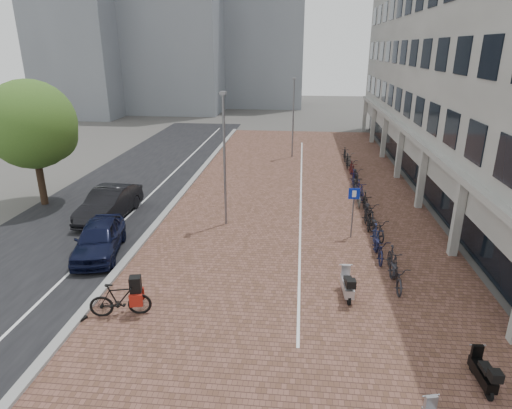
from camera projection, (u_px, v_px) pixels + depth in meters
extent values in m
plane|color=#474442|center=(239.00, 292.00, 16.09)|extent=(140.00, 140.00, 0.00)
cube|color=brown|center=(298.00, 192.00, 27.12)|extent=(14.50, 42.00, 0.04)
cube|color=black|center=(128.00, 187.00, 28.18)|extent=(8.00, 50.00, 0.03)
cube|color=gray|center=(186.00, 188.00, 27.78)|extent=(0.35, 42.00, 0.14)
cube|color=white|center=(158.00, 188.00, 27.99)|extent=(0.12, 44.00, 0.00)
cube|color=white|center=(301.00, 192.00, 27.09)|extent=(0.10, 30.00, 0.00)
cube|color=#A9A9A4|center=(481.00, 48.00, 26.90)|extent=(8.00, 40.00, 13.00)
cube|color=black|center=(411.00, 154.00, 29.55)|extent=(0.15, 38.00, 3.20)
cube|color=#A9A9A4|center=(411.00, 128.00, 28.97)|extent=(1.60, 38.00, 0.30)
cube|color=#A9A9A4|center=(458.00, 219.00, 18.40)|extent=(0.35, 0.35, 3.40)
cube|color=#A9A9A4|center=(422.00, 179.00, 24.01)|extent=(0.35, 0.35, 3.40)
cube|color=#A9A9A4|center=(399.00, 154.00, 29.62)|extent=(0.35, 0.35, 3.40)
cube|color=#A9A9A4|center=(384.00, 137.00, 35.23)|extent=(0.35, 0.35, 3.40)
cube|color=#A9A9A4|center=(373.00, 124.00, 40.84)|extent=(0.35, 0.35, 3.40)
cube|color=#A9A9A4|center=(365.00, 115.00, 46.45)|extent=(0.35, 0.35, 3.40)
cube|color=gray|center=(263.00, 15.00, 63.47)|extent=(12.00, 10.00, 26.00)
cube|color=gray|center=(80.00, 35.00, 54.47)|extent=(10.00, 10.00, 20.00)
imported|color=black|center=(99.00, 238.00, 18.85)|extent=(2.65, 4.64, 1.49)
imported|color=black|center=(109.00, 203.00, 22.86)|extent=(1.96, 4.98, 1.62)
imported|color=black|center=(120.00, 300.00, 14.50)|extent=(2.12, 1.02, 1.23)
cube|color=black|center=(118.00, 285.00, 14.31)|extent=(0.44, 0.42, 0.55)
cube|color=#9D1C11|center=(114.00, 298.00, 14.50)|extent=(0.45, 0.22, 0.43)
cube|color=#9D1C11|center=(126.00, 299.00, 14.46)|extent=(0.45, 0.22, 0.43)
cylinder|color=slate|center=(352.00, 215.00, 20.33)|extent=(0.07, 0.07, 2.28)
cube|color=#0C24A5|center=(354.00, 194.00, 19.93)|extent=(0.52, 0.07, 0.52)
cylinder|color=slate|center=(225.00, 162.00, 21.17)|extent=(0.12, 0.12, 6.56)
cylinder|color=slate|center=(293.00, 119.00, 34.78)|extent=(0.12, 0.12, 6.26)
cylinder|color=#382619|center=(41.00, 179.00, 24.62)|extent=(0.39, 0.39, 3.07)
sphere|color=#385A1E|center=(31.00, 124.00, 23.57)|extent=(4.82, 4.82, 4.82)
sphere|color=#385A1E|center=(49.00, 134.00, 24.36)|extent=(3.07, 3.07, 3.07)
imported|color=black|center=(396.00, 275.00, 16.29)|extent=(0.73, 1.99, 1.04)
imported|color=black|center=(393.00, 261.00, 17.35)|extent=(0.53, 1.76, 1.05)
imported|color=black|center=(379.00, 248.00, 18.47)|extent=(0.69, 1.97, 1.04)
imported|color=#171F40|center=(376.00, 237.00, 19.53)|extent=(0.53, 1.76, 1.05)
imported|color=black|center=(377.00, 227.00, 20.59)|extent=(1.05, 2.07, 1.04)
imported|color=black|center=(367.00, 218.00, 21.69)|extent=(0.50, 1.75, 1.05)
imported|color=black|center=(369.00, 210.00, 22.74)|extent=(0.83, 2.02, 1.04)
imported|color=black|center=(365.00, 203.00, 23.82)|extent=(0.50, 1.75, 1.05)
imported|color=#4E4D48|center=(359.00, 196.00, 24.92)|extent=(0.74, 1.99, 1.04)
imported|color=#16173D|center=(360.00, 190.00, 25.98)|extent=(0.75, 1.80, 1.05)
imported|color=black|center=(355.00, 184.00, 27.07)|extent=(0.73, 1.99, 1.04)
imported|color=#131233|center=(354.00, 179.00, 28.14)|extent=(0.59, 1.77, 1.05)
imported|color=black|center=(356.00, 174.00, 29.19)|extent=(0.71, 1.98, 1.04)
imported|color=#441212|center=(352.00, 169.00, 30.28)|extent=(0.62, 1.78, 1.05)
imported|color=black|center=(352.00, 165.00, 31.34)|extent=(0.82, 2.01, 1.04)
imported|color=black|center=(347.00, 161.00, 32.44)|extent=(0.59, 1.77, 1.05)
imported|color=#585450|center=(349.00, 158.00, 33.50)|extent=(0.76, 2.00, 1.04)
imported|color=black|center=(345.00, 154.00, 34.59)|extent=(0.53, 1.76, 1.05)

